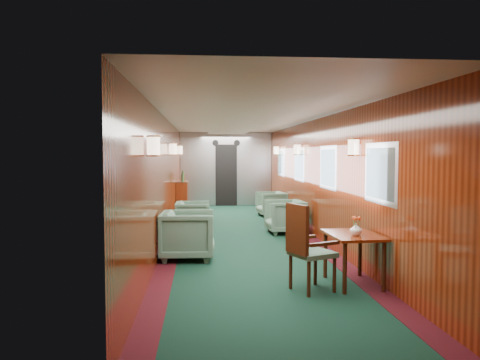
{
  "coord_description": "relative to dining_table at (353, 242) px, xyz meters",
  "views": [
    {
      "loc": [
        -0.81,
        -9.35,
        1.71
      ],
      "look_at": [
        0.0,
        0.42,
        1.15
      ],
      "focal_mm": 35.0,
      "sensor_mm": 36.0,
      "label": 1
    }
  ],
  "objects": [
    {
      "name": "room",
      "position": [
        -1.15,
        3.49,
        1.07
      ],
      "size": [
        12.0,
        12.1,
        2.4
      ],
      "color": "#0D2F21",
      "rests_on": "ground"
    },
    {
      "name": "bulkhead",
      "position": [
        -1.15,
        9.4,
        0.63
      ],
      "size": [
        2.98,
        0.17,
        2.39
      ],
      "color": "#A5A7AC",
      "rests_on": "ground"
    },
    {
      "name": "windows_right",
      "position": [
        0.34,
        3.74,
        0.89
      ],
      "size": [
        0.02,
        8.6,
        0.8
      ],
      "color": "silver",
      "rests_on": "ground"
    },
    {
      "name": "wall_sconces",
      "position": [
        -1.15,
        4.05,
        1.23
      ],
      "size": [
        2.97,
        7.97,
        0.25
      ],
      "color": "#FFE8C6",
      "rests_on": "ground"
    },
    {
      "name": "dining_table",
      "position": [
        0.0,
        0.0,
        0.0
      ],
      "size": [
        0.66,
        0.92,
        0.67
      ],
      "rotation": [
        0.0,
        0.0,
        0.05
      ],
      "color": "maroon",
      "rests_on": "ground"
    },
    {
      "name": "side_chair",
      "position": [
        -0.69,
        -0.26,
        0.03
      ],
      "size": [
        0.63,
        0.64,
        1.09
      ],
      "rotation": [
        0.0,
        0.0,
        0.4
      ],
      "color": "#1E483A",
      "rests_on": "ground"
    },
    {
      "name": "credenza",
      "position": [
        -2.49,
        7.18,
        -0.08
      ],
      "size": [
        0.33,
        1.05,
        1.22
      ],
      "color": "maroon",
      "rests_on": "ground"
    },
    {
      "name": "flower_vase",
      "position": [
        -0.01,
        -0.12,
        0.19
      ],
      "size": [
        0.2,
        0.2,
        0.16
      ],
      "primitive_type": "imported",
      "rotation": [
        0.0,
        0.0,
        0.38
      ],
      "color": "white",
      "rests_on": "dining_table"
    },
    {
      "name": "armchair_left_near",
      "position": [
        -2.18,
        1.67,
        -0.17
      ],
      "size": [
        0.89,
        0.87,
        0.78
      ],
      "primitive_type": "imported",
      "rotation": [
        0.0,
        0.0,
        1.53
      ],
      "color": "#1E483A",
      "rests_on": "ground"
    },
    {
      "name": "armchair_left_far",
      "position": [
        -2.15,
        4.24,
        -0.22
      ],
      "size": [
        0.75,
        0.73,
        0.67
      ],
      "primitive_type": "imported",
      "rotation": [
        0.0,
        0.0,
        1.56
      ],
      "color": "#1E483A",
      "rests_on": "ground"
    },
    {
      "name": "armchair_right_near",
      "position": [
        -0.18,
        3.97,
        -0.2
      ],
      "size": [
        0.84,
        0.81,
        0.71
      ],
      "primitive_type": "imported",
      "rotation": [
        0.0,
        0.0,
        -1.5
      ],
      "color": "#1E483A",
      "rests_on": "ground"
    },
    {
      "name": "armchair_right_far",
      "position": [
        -0.06,
        6.73,
        -0.23
      ],
      "size": [
        0.83,
        0.81,
        0.67
      ],
      "primitive_type": "imported",
      "rotation": [
        0.0,
        0.0,
        -1.42
      ],
      "color": "#1E483A",
      "rests_on": "ground"
    }
  ]
}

